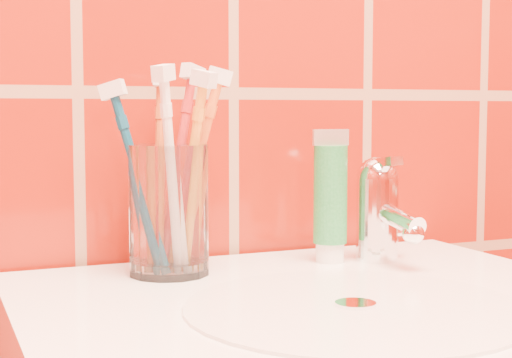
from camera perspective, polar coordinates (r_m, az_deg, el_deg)
name	(u,v)px	position (r m, az deg, el deg)	size (l,w,h in m)	color
glass_tumbler	(169,210)	(0.82, -6.37, -2.25)	(0.08, 0.08, 0.14)	white
toothpaste_tube	(330,200)	(0.89, 5.43, -1.55)	(0.04, 0.04, 0.15)	white
faucet	(379,206)	(0.90, 8.96, -1.92)	(0.05, 0.11, 0.12)	white
toothbrush_0	(140,181)	(0.82, -8.47, -0.13)	(0.07, 0.05, 0.21)	navy
toothbrush_1	(190,175)	(0.81, -4.83, 0.27)	(0.04, 0.06, 0.22)	orange
toothbrush_2	(160,173)	(0.84, -7.02, 0.41)	(0.04, 0.05, 0.22)	#C95D23
toothbrush_3	(171,174)	(0.80, -6.18, 0.36)	(0.04, 0.04, 0.22)	white
toothbrush_4	(177,169)	(0.84, -5.74, 0.73)	(0.07, 0.05, 0.23)	#AB2425
toothbrush_5	(194,172)	(0.83, -4.52, 0.50)	(0.08, 0.04, 0.22)	orange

